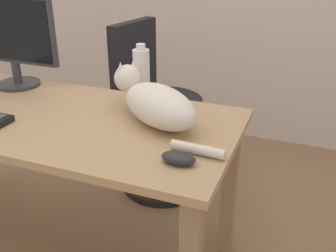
% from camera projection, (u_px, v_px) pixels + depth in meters
% --- Properties ---
extents(ground_plane, '(8.00, 8.00, 0.00)m').
position_uv_depth(ground_plane, '(63.00, 247.00, 1.85)').
color(ground_plane, '#846647').
extents(desk, '(1.57, 0.68, 0.71)m').
position_uv_depth(desk, '(46.00, 134.00, 1.59)').
color(desk, tan).
rests_on(desk, ground_plane).
extents(office_chair, '(0.49, 0.48, 0.95)m').
position_uv_depth(office_chair, '(155.00, 120.00, 2.19)').
color(office_chair, black).
rests_on(office_chair, ground_plane).
extents(monitor, '(0.48, 0.20, 0.42)m').
position_uv_depth(monitor, '(11.00, 38.00, 1.75)').
color(monitor, '#333338').
rests_on(monitor, desk).
extents(cat, '(0.53, 0.36, 0.20)m').
position_uv_depth(cat, '(155.00, 103.00, 1.43)').
color(cat, silver).
rests_on(cat, desk).
extents(computer_mouse, '(0.11, 0.06, 0.04)m').
position_uv_depth(computer_mouse, '(178.00, 158.00, 1.18)').
color(computer_mouse, '#232328').
rests_on(computer_mouse, desk).
extents(water_bottle, '(0.07, 0.07, 0.24)m').
position_uv_depth(water_bottle, '(142.00, 74.00, 1.64)').
color(water_bottle, silver).
rests_on(water_bottle, desk).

